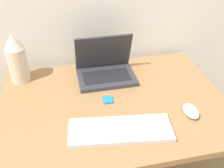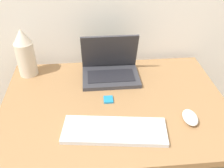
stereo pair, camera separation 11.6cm
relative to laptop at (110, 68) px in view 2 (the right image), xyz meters
The scene contains 6 objects.
desk 0.27m from the laptop, 89.24° to the right, with size 1.04×0.75×0.75m.
laptop is the anchor object (origin of this frame).
keyboard 0.42m from the laptop, 92.33° to the right, with size 0.43×0.20×0.02m.
mouse 0.49m from the laptop, 50.96° to the right, with size 0.06×0.10×0.03m.
vase 0.44m from the laptop, behind, with size 0.10×0.10×0.26m.
mp3_player 0.22m from the laptop, 96.72° to the right, with size 0.04×0.05×0.01m.
Camera 2 is at (-0.10, -0.57, 1.51)m, focal length 42.00 mm.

